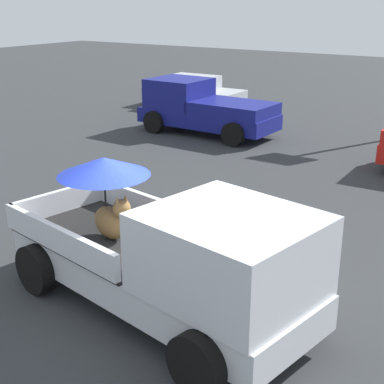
# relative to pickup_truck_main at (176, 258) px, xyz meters

# --- Properties ---
(ground_plane) EXTENTS (80.00, 80.00, 0.00)m
(ground_plane) POSITION_rel_pickup_truck_main_xyz_m (-0.41, 0.08, -0.98)
(ground_plane) COLOR #2D3033
(pickup_truck_main) EXTENTS (5.31, 2.98, 2.18)m
(pickup_truck_main) POSITION_rel_pickup_truck_main_xyz_m (0.00, 0.00, 0.00)
(pickup_truck_main) COLOR black
(pickup_truck_main) RESTS_ON ground
(pickup_truck_far) EXTENTS (4.86, 2.29, 1.80)m
(pickup_truck_far) POSITION_rel_pickup_truck_main_xyz_m (-5.97, 10.21, -0.11)
(pickup_truck_far) COLOR black
(pickup_truck_far) RESTS_ON ground
(parked_sedan_near) EXTENTS (4.32, 2.01, 1.33)m
(parked_sedan_near) POSITION_rel_pickup_truck_main_xyz_m (-8.87, 14.02, -0.24)
(parked_sedan_near) COLOR black
(parked_sedan_near) RESTS_ON ground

